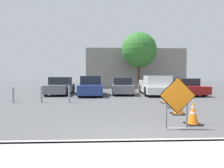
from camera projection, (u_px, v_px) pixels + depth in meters
name	position (u px, v px, depth m)	size (l,w,h in m)	color
ground_plane	(112.00, 96.00, 13.81)	(96.00, 96.00, 0.00)	#4C4C4F
curb_lip	(130.00, 144.00, 3.82)	(23.95, 0.20, 0.14)	#999993
road_closed_sign	(177.00, 100.00, 5.05)	(1.07, 0.20, 1.53)	black
traffic_cone_nearest	(193.00, 113.00, 5.60)	(0.46, 0.46, 0.76)	black
traffic_cone_second	(178.00, 105.00, 7.14)	(0.53, 0.53, 0.78)	black
traffic_cone_third	(173.00, 101.00, 8.68)	(0.53, 0.53, 0.69)	black
traffic_cone_fourth	(166.00, 96.00, 10.21)	(0.54, 0.54, 0.83)	black
parked_car_nearest	(61.00, 86.00, 15.13)	(1.84, 4.26, 1.50)	slate
parked_car_second	(91.00, 86.00, 14.50)	(2.03, 4.54, 1.59)	navy
parked_car_third	(122.00, 87.00, 15.33)	(1.92, 4.08, 1.43)	slate
pickup_truck	(155.00, 86.00, 14.68)	(2.32, 5.22, 1.62)	silver
parked_car_fourth	(185.00, 87.00, 14.97)	(1.95, 4.50, 1.39)	maroon
bollard_nearest	(69.00, 94.00, 10.39)	(0.12, 0.12, 1.01)	gray
bollard_second	(41.00, 94.00, 10.33)	(0.12, 0.12, 1.01)	gray
bollard_third	(13.00, 94.00, 10.26)	(0.12, 0.12, 0.95)	gray
building_facade_backdrop	(134.00, 69.00, 25.04)	(13.11, 5.00, 5.23)	gray
street_tree_behind_lot	(139.00, 50.00, 20.45)	(4.09, 4.09, 6.70)	#513823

